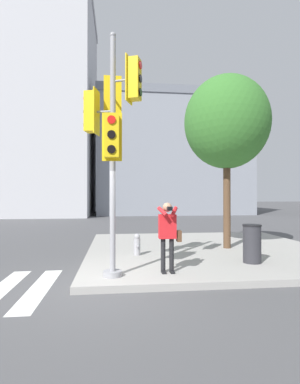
% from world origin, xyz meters
% --- Properties ---
extents(ground_plane, '(160.00, 160.00, 0.00)m').
position_xyz_m(ground_plane, '(0.00, 0.00, 0.00)').
color(ground_plane, '#4C4C4F').
extents(sidewalk_corner, '(8.00, 8.00, 0.16)m').
position_xyz_m(sidewalk_corner, '(3.50, 3.50, 0.08)').
color(sidewalk_corner, '#9E9B96').
rests_on(sidewalk_corner, ground_plane).
extents(traffic_signal_pole, '(1.31, 1.32, 5.47)m').
position_xyz_m(traffic_signal_pole, '(0.31, 0.20, 3.57)').
color(traffic_signal_pole, '#939399').
rests_on(traffic_signal_pole, sidewalk_corner).
extents(person_photographer, '(0.58, 0.54, 1.63)m').
position_xyz_m(person_photographer, '(1.61, 0.40, 1.13)').
color(person_photographer, black).
rests_on(person_photographer, sidewalk_corner).
extents(street_tree, '(2.90, 2.90, 5.92)m').
position_xyz_m(street_tree, '(4.18, 3.36, 4.46)').
color(street_tree, brown).
rests_on(street_tree, sidewalk_corner).
extents(fire_hydrant, '(0.20, 0.26, 0.65)m').
position_xyz_m(fire_hydrant, '(1.03, 2.50, 0.48)').
color(fire_hydrant, '#99999E').
rests_on(fire_hydrant, sidewalk_corner).
extents(trash_bin, '(0.49, 0.49, 1.02)m').
position_xyz_m(trash_bin, '(4.02, 1.13, 0.67)').
color(trash_bin, '#2D2D33').
rests_on(trash_bin, sidewalk_corner).
extents(building_left, '(16.88, 12.98, 22.10)m').
position_xyz_m(building_left, '(-10.33, 25.53, 11.06)').
color(building_left, '#BCBCC1').
rests_on(building_left, ground_plane).
extents(building_right, '(15.74, 9.24, 12.51)m').
position_xyz_m(building_right, '(6.39, 25.89, 6.27)').
color(building_right, gray).
rests_on(building_right, ground_plane).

